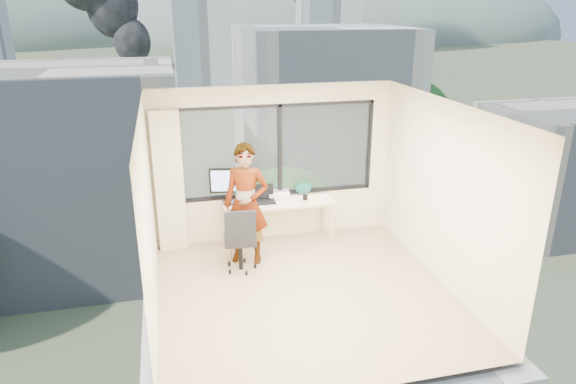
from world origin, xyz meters
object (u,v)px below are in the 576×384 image
object	(u,v)px
person	(246,204)
handbag	(304,188)
chair	(240,237)
monitor	(228,186)
laptop	(263,195)
desk	(279,223)
game_console	(279,194)

from	to	relation	value
person	handbag	bearing A→B (deg)	54.41
chair	monitor	bearing A→B (deg)	97.79
monitor	laptop	distance (m)	0.59
chair	desk	bearing A→B (deg)	49.91
person	handbag	xyz separation A→B (m)	(1.10, 0.74, -0.08)
chair	laptop	world-z (taller)	chair
desk	handbag	xyz separation A→B (m)	(0.49, 0.25, 0.49)
chair	handbag	bearing A→B (deg)	43.83
game_console	monitor	bearing A→B (deg)	-163.17
chair	person	world-z (taller)	person
handbag	person	bearing A→B (deg)	-136.03
game_console	chair	bearing A→B (deg)	-120.55
desk	handbag	size ratio (longest dim) A/B	6.27
chair	handbag	world-z (taller)	chair
monitor	game_console	bearing A→B (deg)	19.06
game_console	laptop	xyz separation A→B (m)	(-0.31, -0.22, 0.08)
desk	person	size ratio (longest dim) A/B	0.96
laptop	person	bearing A→B (deg)	-123.01
person	handbag	distance (m)	1.33
chair	handbag	xyz separation A→B (m)	(1.25, 1.00, 0.33)
monitor	handbag	size ratio (longest dim) A/B	2.10
person	laptop	size ratio (longest dim) A/B	4.72
game_console	laptop	size ratio (longest dim) A/B	0.86
monitor	laptop	size ratio (longest dim) A/B	1.51
desk	monitor	world-z (taller)	monitor
person	desk	bearing A→B (deg)	59.31
desk	laptop	xyz separation A→B (m)	(-0.25, 0.03, 0.50)
monitor	handbag	xyz separation A→B (m)	(1.29, 0.13, -0.19)
monitor	chair	bearing A→B (deg)	-76.11
handbag	desk	bearing A→B (deg)	-143.02
monitor	laptop	world-z (taller)	monitor
handbag	chair	bearing A→B (deg)	-131.14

